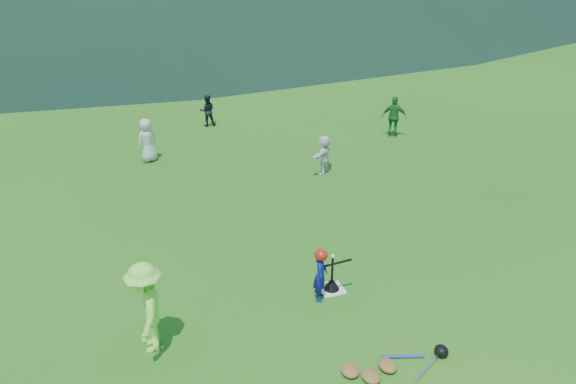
# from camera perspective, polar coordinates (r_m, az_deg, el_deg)

# --- Properties ---
(ground) EXTENTS (120.00, 120.00, 0.00)m
(ground) POSITION_cam_1_polar(r_m,az_deg,el_deg) (10.80, 4.44, -9.84)
(ground) COLOR #185A14
(ground) RESTS_ON ground
(home_plate) EXTENTS (0.45, 0.45, 0.02)m
(home_plate) POSITION_cam_1_polar(r_m,az_deg,el_deg) (10.80, 4.44, -9.79)
(home_plate) COLOR silver
(home_plate) RESTS_ON ground
(baseball) EXTENTS (0.08, 0.08, 0.08)m
(baseball) POSITION_cam_1_polar(r_m,az_deg,el_deg) (10.39, 4.58, -6.54)
(baseball) COLOR white
(baseball) RESTS_ON batting_tee
(batter_child) EXTENTS (0.39, 0.44, 1.02)m
(batter_child) POSITION_cam_1_polar(r_m,az_deg,el_deg) (10.27, 3.31, -8.41)
(batter_child) COLOR navy
(batter_child) RESTS_ON ground
(adult_coach) EXTENTS (0.74, 1.11, 1.60)m
(adult_coach) POSITION_cam_1_polar(r_m,az_deg,el_deg) (9.29, -14.17, -11.33)
(adult_coach) COLOR #8DF347
(adult_coach) RESTS_ON ground
(fielder_a) EXTENTS (0.73, 0.64, 1.26)m
(fielder_a) POSITION_cam_1_polar(r_m,az_deg,el_deg) (16.53, -14.11, 5.12)
(fielder_a) COLOR silver
(fielder_a) RESTS_ON ground
(fielder_b) EXTENTS (0.55, 0.45, 1.06)m
(fielder_b) POSITION_cam_1_polar(r_m,az_deg,el_deg) (19.14, -8.20, 8.18)
(fielder_b) COLOR black
(fielder_b) RESTS_ON ground
(fielder_c) EXTENTS (0.83, 0.67, 1.32)m
(fielder_c) POSITION_cam_1_polar(r_m,az_deg,el_deg) (18.24, 10.73, 7.52)
(fielder_c) COLOR #206D2B
(fielder_c) RESTS_ON ground
(fielder_d) EXTENTS (0.96, 0.91, 1.08)m
(fielder_d) POSITION_cam_1_polar(r_m,az_deg,el_deg) (15.31, 3.66, 3.83)
(fielder_d) COLOR white
(fielder_d) RESTS_ON ground
(batting_tee) EXTENTS (0.30, 0.30, 0.68)m
(batting_tee) POSITION_cam_1_polar(r_m,az_deg,el_deg) (10.73, 4.46, -9.28)
(batting_tee) COLOR black
(batting_tee) RESTS_ON home_plate
(batter_gear) EXTENTS (0.73, 0.26, 0.38)m
(batter_gear) POSITION_cam_1_polar(r_m,az_deg,el_deg) (10.06, 3.50, -6.45)
(batter_gear) COLOR #AC1E0B
(batter_gear) RESTS_ON ground
(equipment_pile) EXTENTS (1.80, 0.69, 0.19)m
(equipment_pile) POSITION_cam_1_polar(r_m,az_deg,el_deg) (9.25, 10.15, -17.00)
(equipment_pile) COLOR olive
(equipment_pile) RESTS_ON ground
(outfield_fence) EXTENTS (70.07, 0.08, 1.33)m
(outfield_fence) POSITION_cam_1_polar(r_m,az_deg,el_deg) (36.58, -13.87, 16.51)
(outfield_fence) COLOR gray
(outfield_fence) RESTS_ON ground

